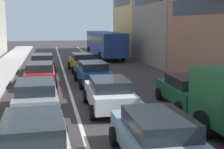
# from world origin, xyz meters

# --- Properties ---
(lane_stripe_left) EXTENTS (0.16, 60.00, 0.01)m
(lane_stripe_left) POSITION_xyz_m (-1.70, 20.00, 0.01)
(lane_stripe_left) COLOR silver
(lane_stripe_left) RESTS_ON ground
(lane_stripe_right) EXTENTS (0.16, 60.00, 0.01)m
(lane_stripe_right) POSITION_xyz_m (1.70, 20.00, 0.01)
(lane_stripe_right) COLOR silver
(lane_stripe_right) RESTS_ON ground
(building_row_right) EXTENTS (7.20, 43.90, 12.28)m
(building_row_right) POSITION_xyz_m (9.90, 24.28, 5.29)
(building_row_right) COLOR tan
(building_row_right) RESTS_ON ground
(sedan_centre_lane_second) EXTENTS (2.07, 4.30, 1.49)m
(sedan_centre_lane_second) POSITION_xyz_m (0.08, 5.91, 0.80)
(sedan_centre_lane_second) COLOR #759EB7
(sedan_centre_lane_second) RESTS_ON ground
(wagon_left_lane_second) EXTENTS (2.15, 4.35, 1.49)m
(wagon_left_lane_second) POSITION_xyz_m (-3.30, 6.26, 0.80)
(wagon_left_lane_second) COLOR beige
(wagon_left_lane_second) RESTS_ON ground
(hatchback_centre_lane_third) EXTENTS (2.10, 4.32, 1.49)m
(hatchback_centre_lane_third) POSITION_xyz_m (-0.20, 11.72, 0.80)
(hatchback_centre_lane_third) COLOR silver
(hatchback_centre_lane_third) RESTS_ON ground
(sedan_left_lane_third) EXTENTS (2.14, 4.34, 1.49)m
(sedan_left_lane_third) POSITION_xyz_m (-3.44, 11.75, 0.80)
(sedan_left_lane_third) COLOR gray
(sedan_left_lane_third) RESTS_ON ground
(coupe_centre_lane_fourth) EXTENTS (2.17, 4.35, 1.49)m
(coupe_centre_lane_fourth) POSITION_xyz_m (-0.11, 17.96, 0.80)
(coupe_centre_lane_fourth) COLOR #194C8C
(coupe_centre_lane_fourth) RESTS_ON ground
(sedan_left_lane_fourth) EXTENTS (2.08, 4.31, 1.49)m
(sedan_left_lane_fourth) POSITION_xyz_m (-3.43, 18.13, 0.80)
(sedan_left_lane_fourth) COLOR #A51E1E
(sedan_left_lane_fourth) RESTS_ON ground
(sedan_centre_lane_fifth) EXTENTS (2.21, 4.37, 1.49)m
(sedan_centre_lane_fifth) POSITION_xyz_m (-0.17, 23.80, 0.80)
(sedan_centre_lane_fifth) COLOR #B29319
(sedan_centre_lane_fifth) RESTS_ON ground
(sedan_left_lane_fifth) EXTENTS (2.14, 4.34, 1.49)m
(sedan_left_lane_fifth) POSITION_xyz_m (-3.39, 23.76, 0.80)
(sedan_left_lane_fifth) COLOR black
(sedan_left_lane_fifth) RESTS_ON ground
(sedan_right_lane_behind_truck) EXTENTS (2.19, 4.36, 1.49)m
(sedan_right_lane_behind_truck) POSITION_xyz_m (3.56, 11.59, 0.80)
(sedan_right_lane_behind_truck) COLOR #19592D
(sedan_right_lane_behind_truck) RESTS_ON ground
(bus_mid_queue_primary) EXTENTS (3.12, 10.59, 2.90)m
(bus_mid_queue_primary) POSITION_xyz_m (3.41, 33.42, 1.76)
(bus_mid_queue_primary) COLOR navy
(bus_mid_queue_primary) RESTS_ON ground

